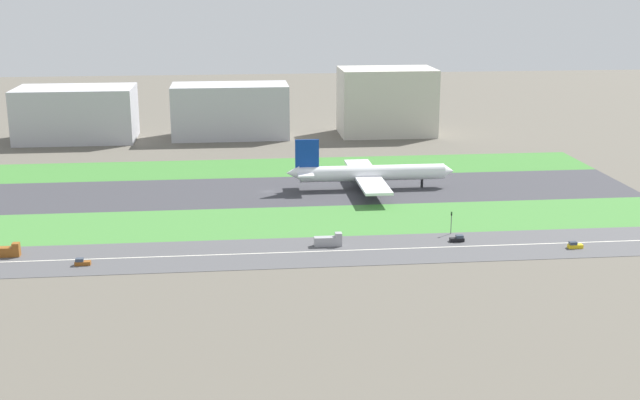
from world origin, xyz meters
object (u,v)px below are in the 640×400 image
traffic_light (451,221)px  truck_0 (6,251)px  airliner (368,173)px  office_tower (387,101)px  truck_1 (329,241)px  fuel_tank_west (228,110)px  car_0 (82,262)px  car_2 (575,245)px  terminal_building (76,114)px  car_1 (458,239)px  hangar_building (230,111)px

traffic_light → truck_0: bearing=-176.6°
truck_0 → airliner: bearing=30.1°
office_tower → traffic_light: bearing=-93.7°
truck_1 → office_tower: bearing=74.3°
office_tower → airliner: bearing=-103.9°
truck_0 → fuel_tank_west: 236.00m
car_0 → truck_1: size_ratio=0.52×
airliner → car_2: bearing=-57.2°
airliner → terminal_building: (-128.25, 114.00, 6.98)m
traffic_light → office_tower: 174.83m
terminal_building → office_tower: office_tower is taller
truck_0 → car_2: bearing=-3.4°
terminal_building → fuel_tank_west: (75.03, 45.00, -6.01)m
car_2 → car_1: 34.73m
truck_1 → terminal_building: terminal_building is taller
terminal_building → traffic_light: bearing=-50.2°
hangar_building → car_0: bearing=-102.4°
airliner → hangar_building: size_ratio=1.12×
truck_1 → fuel_tank_west: size_ratio=0.41×
terminal_building → hangar_building: hangar_building is taller
truck_1 → car_0: bearing=-172.0°
truck_1 → office_tower: size_ratio=0.17×
car_2 → truck_0: bearing=-3.4°
truck_1 → fuel_tank_west: fuel_tank_west is taller
truck_0 → office_tower: size_ratio=0.17×
hangar_building → truck_1: bearing=-80.9°
traffic_light → office_tower: bearing=86.3°
car_2 → hangar_building: bearing=-62.0°
car_1 → hangar_building: 195.04m
car_2 → truck_1: truck_1 is taller
car_2 → fuel_tank_west: bearing=-66.4°
car_0 → hangar_building: bearing=-102.4°
truck_1 → hangar_building: bearing=99.1°
terminal_building → car_0: bearing=-80.0°
car_2 → car_1: same height
fuel_tank_west → airliner: bearing=-71.5°
truck_0 → hangar_building: size_ratio=0.14×
car_0 → hangar_building: 197.01m
airliner → truck_0: 135.86m
truck_1 → office_tower: office_tower is taller
airliner → truck_1: (-22.93, -68.00, -4.56)m
truck_0 → terminal_building: (-10.73, 182.00, 11.54)m
car_2 → office_tower: bearing=-83.5°
hangar_building → office_tower: office_tower is taller
traffic_light → truck_1: bearing=-168.7°
traffic_light → terminal_building: terminal_building is taller
truck_0 → car_0: bearing=-23.3°
car_2 → car_1: size_ratio=1.00×
truck_1 → terminal_building: size_ratio=0.15×
airliner → terminal_building: size_ratio=1.13×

